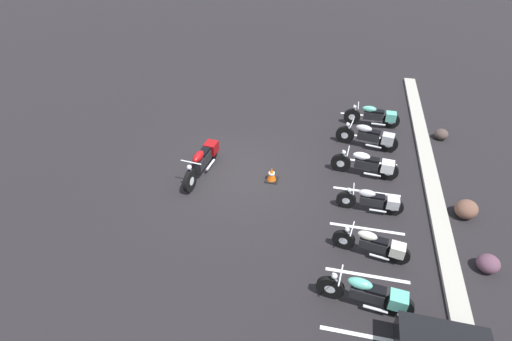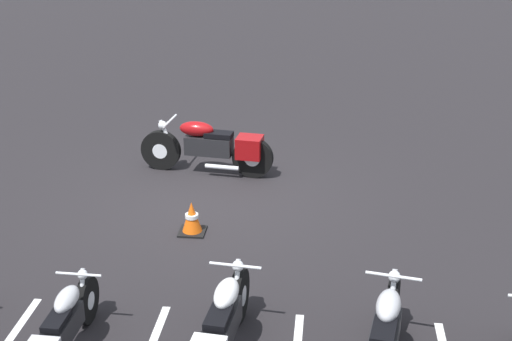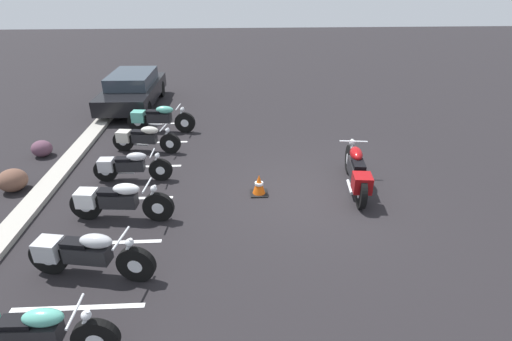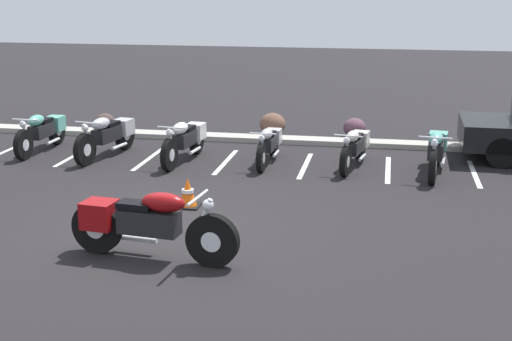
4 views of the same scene
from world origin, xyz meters
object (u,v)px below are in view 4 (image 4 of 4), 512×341
(parked_bike_3, at_px, (269,143))
(landscape_rock_0, at_px, (354,128))
(landscape_rock_1, at_px, (105,121))
(landscape_rock_2, at_px, (273,124))
(traffic_cone, at_px, (188,193))
(parked_bike_2, at_px, (185,139))
(motorcycle_maroon_featured, at_px, (144,223))
(parked_bike_4, at_px, (355,146))
(parked_bike_1, at_px, (108,135))
(parked_bike_5, at_px, (436,149))
(parked_bike_0, at_px, (43,131))

(parked_bike_3, xyz_separation_m, landscape_rock_0, (1.64, 2.84, -0.18))
(landscape_rock_1, bearing_deg, landscape_rock_0, 1.90)
(landscape_rock_0, height_order, landscape_rock_2, landscape_rock_2)
(parked_bike_3, xyz_separation_m, traffic_cone, (-0.84, -3.21, -0.17))
(landscape_rock_2, bearing_deg, parked_bike_2, -116.36)
(motorcycle_maroon_featured, bearing_deg, traffic_cone, 97.88)
(landscape_rock_0, bearing_deg, parked_bike_3, -119.96)
(parked_bike_2, distance_m, parked_bike_3, 1.77)
(parked_bike_4, bearing_deg, parked_bike_1, -79.77)
(parked_bike_1, bearing_deg, parked_bike_5, 99.32)
(motorcycle_maroon_featured, xyz_separation_m, parked_bike_5, (4.19, 5.38, -0.05))
(traffic_cone, bearing_deg, parked_bike_5, 35.77)
(parked_bike_4, bearing_deg, parked_bike_3, -80.43)
(parked_bike_5, bearing_deg, motorcycle_maroon_featured, -31.40)
(motorcycle_maroon_featured, distance_m, parked_bike_0, 7.16)
(landscape_rock_0, bearing_deg, landscape_rock_2, -175.44)
(parked_bike_3, xyz_separation_m, landscape_rock_2, (-0.36, 2.68, -0.13))
(parked_bike_4, xyz_separation_m, landscape_rock_1, (-6.50, 2.63, -0.22))
(parked_bike_4, height_order, landscape_rock_1, parked_bike_4)
(parked_bike_1, distance_m, traffic_cone, 4.14)
(landscape_rock_0, distance_m, landscape_rock_1, 6.36)
(parked_bike_5, bearing_deg, landscape_rock_1, -102.44)
(parked_bike_2, xyz_separation_m, parked_bike_4, (3.55, 0.15, -0.04))
(parked_bike_1, relative_size, landscape_rock_2, 3.35)
(parked_bike_4, bearing_deg, traffic_cone, -29.83)
(landscape_rock_0, bearing_deg, motorcycle_maroon_featured, -106.17)
(parked_bike_3, relative_size, parked_bike_4, 0.97)
(landscape_rock_1, relative_size, traffic_cone, 0.97)
(parked_bike_0, distance_m, parked_bike_1, 1.65)
(traffic_cone, bearing_deg, parked_bike_3, 75.27)
(parked_bike_2, bearing_deg, landscape_rock_1, -127.79)
(parked_bike_4, relative_size, landscape_rock_2, 3.00)
(motorcycle_maroon_featured, xyz_separation_m, parked_bike_3, (0.79, 5.54, -0.11))
(parked_bike_3, bearing_deg, motorcycle_maroon_featured, -6.83)
(landscape_rock_0, xyz_separation_m, traffic_cone, (-2.48, -6.05, 0.00))
(motorcycle_maroon_featured, height_order, parked_bike_2, motorcycle_maroon_featured)
(landscape_rock_0, distance_m, traffic_cone, 6.54)
(parked_bike_0, xyz_separation_m, parked_bike_3, (5.16, -0.13, -0.04))
(landscape_rock_1, bearing_deg, parked_bike_5, -18.95)
(parked_bike_3, distance_m, traffic_cone, 3.33)
(traffic_cone, bearing_deg, landscape_rock_2, 85.31)
(parked_bike_5, bearing_deg, parked_bike_2, -83.57)
(motorcycle_maroon_featured, bearing_deg, landscape_rock_1, 122.23)
(parked_bike_1, relative_size, landscape_rock_1, 4.55)
(motorcycle_maroon_featured, distance_m, traffic_cone, 2.34)
(landscape_rock_0, bearing_deg, traffic_cone, -112.29)
(parked_bike_4, relative_size, parked_bike_5, 0.90)
(parked_bike_5, distance_m, landscape_rock_1, 8.58)
(parked_bike_5, xyz_separation_m, landscape_rock_1, (-8.12, 2.79, -0.27))
(motorcycle_maroon_featured, height_order, traffic_cone, motorcycle_maroon_featured)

